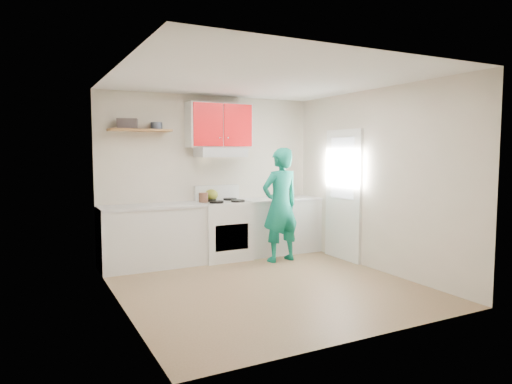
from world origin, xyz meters
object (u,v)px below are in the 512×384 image
tin (156,126)px  person (280,205)px  kettle (211,195)px  crock (203,198)px  stove (224,230)px

tin → person: tin is taller
kettle → crock: (-0.20, -0.17, -0.03)m
stove → person: bearing=-36.2°
crock → person: (1.06, -0.56, -0.10)m
tin → person: 2.23m
tin → person: (1.72, -0.73, -1.21)m
stove → tin: tin is taller
stove → kettle: (-0.13, 0.20, 0.55)m
tin → person: bearing=-23.0°
tin → crock: size_ratio=1.01×
stove → tin: 1.92m
kettle → stove: bearing=-37.5°
tin → crock: (0.67, -0.18, -1.10)m
tin → stove: bearing=-11.4°
stove → tin: size_ratio=5.28×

